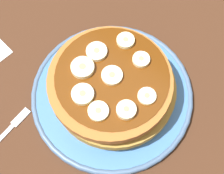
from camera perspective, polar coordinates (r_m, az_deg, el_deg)
ground_plane at (r=58.14cm, az=0.00°, el=-2.14°), size 140.00×140.00×3.00cm
plate at (r=56.01cm, az=0.00°, el=-1.25°), size 27.05×27.05×1.51cm
pancake_stack at (r=52.72cm, az=-0.16°, el=0.38°), size 19.91×20.38×6.46cm
banana_slice_0 at (r=49.53cm, az=0.18°, el=1.91°), size 3.20×3.20×0.78cm
banana_slice_1 at (r=48.33cm, az=5.75°, el=-1.93°), size 2.72×2.72×0.70cm
banana_slice_2 at (r=50.95cm, az=5.00°, el=4.67°), size 2.68×2.68×0.86cm
banana_slice_3 at (r=52.53cm, az=2.33°, el=7.93°), size 2.83×2.83×0.86cm
banana_slice_4 at (r=51.50cm, az=-2.64°, el=6.05°), size 3.27×3.27×0.87cm
banana_slice_5 at (r=48.39cm, az=-5.03°, el=-1.27°), size 3.32×3.32×0.93cm
banana_slice_6 at (r=47.35cm, az=-2.35°, el=-4.17°), size 3.03×3.03×0.81cm
banana_slice_7 at (r=47.28cm, az=2.46°, el=-3.97°), size 2.88×2.88×1.07cm
banana_slice_8 at (r=50.20cm, az=-5.05°, el=3.30°), size 3.55×3.55×1.03cm
fork at (r=56.99cm, az=-18.09°, el=-7.82°), size 13.04×2.16×0.50cm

